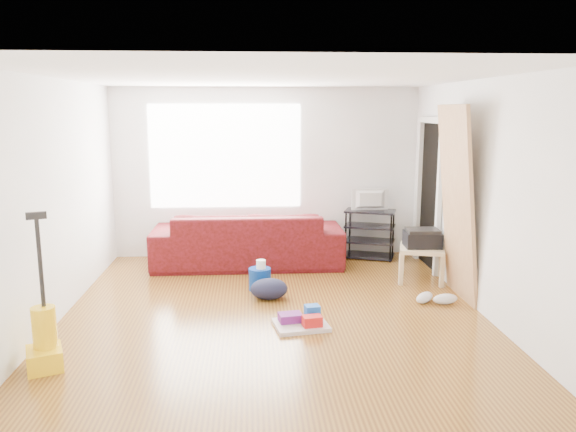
{
  "coord_description": "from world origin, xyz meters",
  "views": [
    {
      "loc": [
        -0.22,
        -5.8,
        2.18
      ],
      "look_at": [
        0.2,
        0.6,
        0.96
      ],
      "focal_mm": 35.0,
      "sensor_mm": 36.0,
      "label": 1
    }
  ],
  "objects": [
    {
      "name": "backpack",
      "position": [
        -0.03,
        0.46,
        0.0
      ],
      "size": [
        0.45,
        0.37,
        0.24
      ],
      "primitive_type": "ellipsoid",
      "rotation": [
        0.0,
        0.0,
        0.04
      ],
      "color": "black",
      "rests_on": "ground"
    },
    {
      "name": "bucket",
      "position": [
        -0.13,
        0.8,
        0.0
      ],
      "size": [
        0.28,
        0.28,
        0.27
      ],
      "primitive_type": "cylinder",
      "rotation": [
        0.0,
        0.0,
        0.04
      ],
      "color": "navy",
      "rests_on": "ground"
    },
    {
      "name": "room",
      "position": [
        0.07,
        0.15,
        1.25
      ],
      "size": [
        4.51,
        5.01,
        2.51
      ],
      "color": "brown",
      "rests_on": "ground"
    },
    {
      "name": "tv_stand",
      "position": [
        1.52,
        2.22,
        0.37
      ],
      "size": [
        0.81,
        0.63,
        0.72
      ],
      "rotation": [
        0.0,
        0.0,
        -0.34
      ],
      "color": "black",
      "rests_on": "ground"
    },
    {
      "name": "printer",
      "position": [
        1.95,
        1.05,
        0.56
      ],
      "size": [
        0.47,
        0.37,
        0.23
      ],
      "rotation": [
        0.0,
        0.0,
        -0.06
      ],
      "color": "black",
      "rests_on": "side_table"
    },
    {
      "name": "sofa",
      "position": [
        -0.28,
        1.95,
        0.0
      ],
      "size": [
        2.64,
        1.03,
        0.77
      ],
      "primitive_type": "imported",
      "rotation": [
        0.0,
        0.0,
        3.14
      ],
      "color": "black",
      "rests_on": "ground"
    },
    {
      "name": "door_panel",
      "position": [
        2.13,
        0.39,
        0.0
      ],
      "size": [
        0.28,
        0.9,
        2.23
      ],
      "primitive_type": "cube",
      "rotation": [
        0.0,
        -0.1,
        0.0
      ],
      "color": "#9D6A42",
      "rests_on": "ground"
    },
    {
      "name": "sneakers",
      "position": [
        1.85,
        0.18,
        0.06
      ],
      "size": [
        0.53,
        0.3,
        0.12
      ],
      "rotation": [
        0.0,
        0.0,
        0.32
      ],
      "color": "silver",
      "rests_on": "ground"
    },
    {
      "name": "vacuum",
      "position": [
        -2.0,
        -1.19,
        0.25
      ],
      "size": [
        0.38,
        0.4,
        1.35
      ],
      "rotation": [
        0.0,
        0.0,
        0.38
      ],
      "color": "yellow",
      "rests_on": "ground"
    },
    {
      "name": "tv",
      "position": [
        1.52,
        2.22,
        0.88
      ],
      "size": [
        0.54,
        0.07,
        0.31
      ],
      "primitive_type": "imported",
      "rotation": [
        0.0,
        0.0,
        3.14
      ],
      "color": "black",
      "rests_on": "tv_stand"
    },
    {
      "name": "side_table",
      "position": [
        1.95,
        1.05,
        0.38
      ],
      "size": [
        0.68,
        0.68,
        0.45
      ],
      "rotation": [
        0.0,
        0.0,
        -0.28
      ],
      "color": "#D3B286",
      "rests_on": "ground"
    },
    {
      "name": "cleaning_tray",
      "position": [
        0.28,
        -0.41,
        0.06
      ],
      "size": [
        0.59,
        0.5,
        0.19
      ],
      "rotation": [
        0.0,
        0.0,
        0.17
      ],
      "color": "beige",
      "rests_on": "ground"
    },
    {
      "name": "toilet_paper",
      "position": [
        -0.12,
        0.8,
        0.19
      ],
      "size": [
        0.12,
        0.12,
        0.11
      ],
      "primitive_type": "cylinder",
      "color": "white",
      "rests_on": "bucket"
    }
  ]
}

